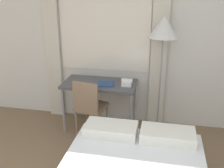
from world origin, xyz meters
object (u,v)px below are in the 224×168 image
at_px(desk, 100,87).
at_px(book, 106,84).
at_px(telephone, 127,83).
at_px(standing_lamp, 164,33).
at_px(desk_chair, 89,104).

distance_m(desk, book, 0.15).
distance_m(desk, telephone, 0.43).
xyz_separation_m(standing_lamp, telephone, (-0.47, -0.07, -0.72)).
bearing_deg(desk_chair, standing_lamp, 28.51).
height_order(telephone, book, telephone).
bearing_deg(book, standing_lamp, 8.00).
bearing_deg(desk, standing_lamp, 3.13).
relative_size(desk_chair, book, 3.22).
xyz_separation_m(desk, book, (0.10, -0.06, 0.08)).
distance_m(desk, desk_chair, 0.33).
bearing_deg(book, desk_chair, -134.51).
bearing_deg(desk_chair, telephone, 35.82).
distance_m(telephone, book, 0.31).
xyz_separation_m(desk, telephone, (0.41, -0.03, 0.11)).
distance_m(desk, standing_lamp, 1.22).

